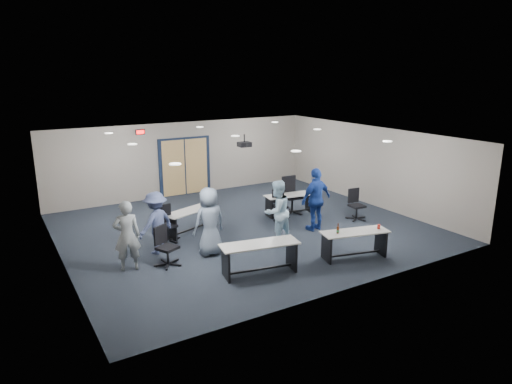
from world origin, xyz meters
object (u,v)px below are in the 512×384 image
table_front_right (354,239)px  chair_back_c (280,205)px  chair_back_a (167,224)px  chair_back_d (292,195)px  table_back_right (290,201)px  chair_loose_left (167,246)px  person_navy (316,199)px  table_back_left (190,217)px  person_lightblue (277,212)px  table_front_left (260,253)px  person_plaid (209,221)px  person_gray (127,236)px  chair_loose_right (357,205)px  person_back (156,223)px

table_front_right → chair_back_c: (0.09, 3.44, -0.01)m
chair_back_c → chair_back_a: bearing=-165.9°
chair_back_c → chair_back_d: size_ratio=0.78×
chair_back_d → table_back_right: bearing=-149.5°
chair_loose_left → person_navy: person_navy is taller
table_back_left → person_lightblue: 2.58m
table_back_left → person_lightblue: bearing=-67.7°
chair_back_c → chair_loose_left: bearing=-146.3°
table_front_left → chair_back_d: chair_back_d is taller
person_plaid → chair_back_c: bearing=-160.2°
table_front_right → person_gray: (-4.99, 2.14, 0.36)m
table_back_left → table_back_right: (3.41, -0.07, -0.00)m
table_front_right → table_back_left: table_front_right is taller
person_lightblue → chair_back_d: bearing=-146.1°
table_front_right → chair_back_d: size_ratio=1.48×
table_front_left → chair_back_a: 3.19m
table_back_right → chair_loose_right: 2.11m
chair_back_d → chair_loose_left: 5.27m
table_front_left → chair_back_c: size_ratio=2.01×
table_back_left → chair_loose_right: bearing=-37.6°
chair_back_a → person_back: size_ratio=0.62×
table_front_left → chair_back_d: 4.71m
chair_back_d → chair_back_c: bearing=-149.9°
chair_back_a → chair_loose_left: bearing=-114.7°
table_front_left → person_plaid: person_plaid is taller
chair_loose_right → person_lightblue: (-3.19, -0.33, 0.37)m
chair_loose_right → person_plaid: size_ratio=0.55×
table_front_right → chair_back_a: bearing=150.4°
chair_back_d → person_navy: (-0.34, -1.65, 0.32)m
table_back_left → chair_back_a: (-0.81, -0.36, 0.04)m
table_front_right → person_plaid: (-2.97, 2.02, 0.39)m
chair_back_c → person_navy: size_ratio=0.51×
chair_back_c → person_lightblue: bearing=-112.6°
chair_back_c → chair_loose_left: chair_loose_left is taller
person_back → person_gray: bearing=11.5°
chair_back_d → person_back: person_back is taller
person_plaid → chair_loose_left: bearing=0.7°
table_back_right → chair_loose_left: 5.10m
table_back_right → person_gray: 5.86m
table_back_right → person_navy: person_navy is taller
table_front_left → person_navy: (2.95, 1.72, 0.42)m
chair_back_a → person_navy: (4.03, -1.29, 0.42)m
table_front_right → person_navy: size_ratio=0.97×
chair_back_d → person_lightblue: 2.66m
chair_back_a → person_lightblue: (2.52, -1.53, 0.36)m
chair_back_d → person_lightblue: person_lightblue is taller
table_back_right → person_lightblue: 2.52m
person_lightblue → chair_loose_right: bearing=174.0°
table_back_right → chair_back_c: chair_back_c is taller
table_back_right → person_plaid: person_plaid is taller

